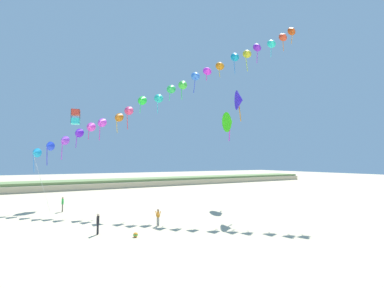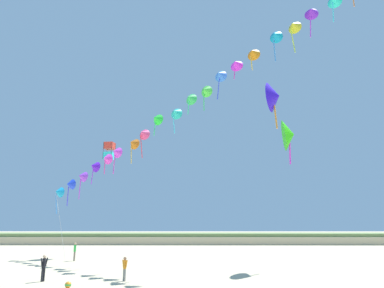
{
  "view_description": "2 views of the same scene",
  "coord_description": "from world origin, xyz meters",
  "px_view_note": "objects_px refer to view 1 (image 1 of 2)",
  "views": [
    {
      "loc": [
        -9.92,
        -12.69,
        5.72
      ],
      "look_at": [
        3.29,
        10.81,
        7.58
      ],
      "focal_mm": 24.0,
      "sensor_mm": 36.0,
      "label": 1
    },
    {
      "loc": [
        3.31,
        -14.06,
        3.73
      ],
      "look_at": [
        3.17,
        10.88,
        9.38
      ],
      "focal_mm": 32.0,
      "sensor_mm": 36.0,
      "label": 2
    }
  ],
  "objects_px": {
    "large_kite_low_lead": "(76,117)",
    "large_kite_high_solo": "(240,100)",
    "large_kite_mid_trail": "(229,122)",
    "beach_ball": "(136,235)",
    "person_mid_center": "(158,216)",
    "person_near_right": "(63,203)",
    "person_near_left": "(98,222)"
  },
  "relations": [
    {
      "from": "large_kite_low_lead",
      "to": "beach_ball",
      "type": "bearing_deg",
      "value": -81.43
    },
    {
      "from": "person_near_left",
      "to": "person_near_right",
      "type": "xyz_separation_m",
      "value": [
        -1.97,
        11.58,
        0.04
      ]
    },
    {
      "from": "large_kite_mid_trail",
      "to": "large_kite_high_solo",
      "type": "height_order",
      "value": "large_kite_high_solo"
    },
    {
      "from": "large_kite_mid_trail",
      "to": "large_kite_high_solo",
      "type": "relative_size",
      "value": 1.1
    },
    {
      "from": "large_kite_low_lead",
      "to": "person_mid_center",
      "type": "bearing_deg",
      "value": -71.37
    },
    {
      "from": "person_mid_center",
      "to": "large_kite_high_solo",
      "type": "xyz_separation_m",
      "value": [
        10.54,
        1.19,
        12.03
      ]
    },
    {
      "from": "large_kite_mid_trail",
      "to": "beach_ball",
      "type": "bearing_deg",
      "value": -151.41
    },
    {
      "from": "large_kite_mid_trail",
      "to": "person_near_left",
      "type": "bearing_deg",
      "value": -160.58
    },
    {
      "from": "person_near_right",
      "to": "large_kite_low_lead",
      "type": "bearing_deg",
      "value": 74.11
    },
    {
      "from": "person_mid_center",
      "to": "beach_ball",
      "type": "bearing_deg",
      "value": -139.62
    },
    {
      "from": "person_mid_center",
      "to": "large_kite_low_lead",
      "type": "bearing_deg",
      "value": 108.63
    },
    {
      "from": "person_near_left",
      "to": "large_kite_high_solo",
      "type": "height_order",
      "value": "large_kite_high_solo"
    },
    {
      "from": "person_near_left",
      "to": "large_kite_low_lead",
      "type": "xyz_separation_m",
      "value": [
        -0.47,
        16.84,
        10.97
      ]
    },
    {
      "from": "large_kite_high_solo",
      "to": "large_kite_mid_trail",
      "type": "bearing_deg",
      "value": 64.94
    },
    {
      "from": "large_kite_low_lead",
      "to": "large_kite_high_solo",
      "type": "bearing_deg",
      "value": -43.76
    },
    {
      "from": "person_near_left",
      "to": "beach_ball",
      "type": "xyz_separation_m",
      "value": [
        2.39,
        -2.16,
        -0.77
      ]
    },
    {
      "from": "large_kite_mid_trail",
      "to": "person_mid_center",
      "type": "bearing_deg",
      "value": -154.38
    },
    {
      "from": "large_kite_low_lead",
      "to": "large_kite_mid_trail",
      "type": "height_order",
      "value": "large_kite_low_lead"
    },
    {
      "from": "person_mid_center",
      "to": "person_near_left",
      "type": "bearing_deg",
      "value": -177.98
    },
    {
      "from": "person_near_left",
      "to": "person_mid_center",
      "type": "bearing_deg",
      "value": 2.02
    },
    {
      "from": "person_near_right",
      "to": "large_kite_high_solo",
      "type": "relative_size",
      "value": 0.46
    },
    {
      "from": "large_kite_low_lead",
      "to": "beach_ball",
      "type": "xyz_separation_m",
      "value": [
        2.86,
        -19.0,
        -11.73
      ]
    },
    {
      "from": "person_near_right",
      "to": "large_kite_mid_trail",
      "type": "relative_size",
      "value": 0.42
    },
    {
      "from": "person_near_left",
      "to": "person_near_right",
      "type": "height_order",
      "value": "person_near_right"
    },
    {
      "from": "person_mid_center",
      "to": "large_kite_mid_trail",
      "type": "xyz_separation_m",
      "value": [
        12.87,
        6.17,
        10.32
      ]
    },
    {
      "from": "large_kite_low_lead",
      "to": "large_kite_mid_trail",
      "type": "xyz_separation_m",
      "value": [
        18.49,
        -10.49,
        -0.74
      ]
    },
    {
      "from": "person_near_right",
      "to": "beach_ball",
      "type": "xyz_separation_m",
      "value": [
        4.36,
        -13.74,
        -0.81
      ]
    },
    {
      "from": "person_mid_center",
      "to": "person_near_right",
      "type": "bearing_deg",
      "value": 121.98
    },
    {
      "from": "person_mid_center",
      "to": "large_kite_mid_trail",
      "type": "height_order",
      "value": "large_kite_mid_trail"
    },
    {
      "from": "person_mid_center",
      "to": "large_kite_low_lead",
      "type": "distance_m",
      "value": 20.77
    },
    {
      "from": "person_near_right",
      "to": "person_mid_center",
      "type": "height_order",
      "value": "person_near_right"
    },
    {
      "from": "person_near_left",
      "to": "large_kite_mid_trail",
      "type": "distance_m",
      "value": 21.67
    }
  ]
}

